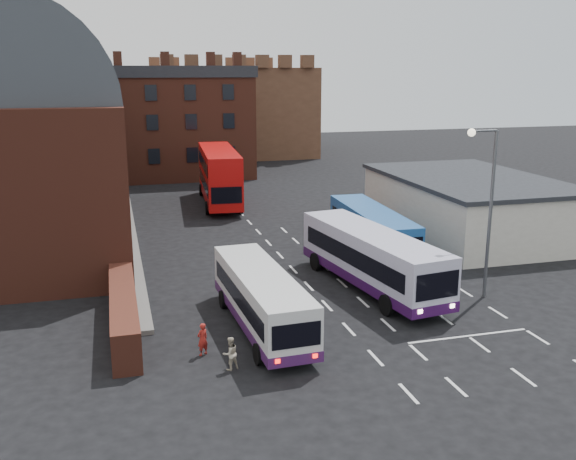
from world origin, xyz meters
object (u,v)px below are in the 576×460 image
object	(u,v)px
pedestrian_red	(203,339)
bus_white_outbound	(261,296)
pedestrian_beige	(230,353)
bus_white_inbound	(372,255)
street_lamp	(487,198)
bus_blue	(372,228)
bus_red_double	(219,175)

from	to	relation	value
pedestrian_red	bus_white_outbound	bearing A→B (deg)	-175.53
pedestrian_red	pedestrian_beige	bearing A→B (deg)	88.63
bus_white_inbound	pedestrian_beige	world-z (taller)	bus_white_inbound
street_lamp	pedestrian_beige	size ratio (longest dim) A/B	6.47
bus_white_inbound	bus_blue	xyz separation A→B (m)	(2.77, 6.56, -0.18)
street_lamp	pedestrian_beige	world-z (taller)	street_lamp
bus_red_double	pedestrian_red	bearing A→B (deg)	83.42
bus_white_outbound	bus_red_double	xyz separation A→B (m)	(2.84, 28.74, 1.00)
bus_red_double	street_lamp	xyz separation A→B (m)	(9.39, -27.71, 2.83)
bus_white_outbound	bus_white_inbound	distance (m)	8.19
bus_white_outbound	bus_white_inbound	xyz separation A→B (m)	(7.17, 3.94, 0.28)
bus_white_inbound	pedestrian_beige	xyz separation A→B (m)	(-9.36, -7.71, -1.22)
bus_white_inbound	pedestrian_beige	bearing A→B (deg)	31.27
bus_blue	bus_white_outbound	bearing A→B (deg)	48.65
street_lamp	pedestrian_beige	distance (m)	15.92
bus_white_outbound	bus_red_double	world-z (taller)	bus_red_double
pedestrian_beige	bus_blue	bearing A→B (deg)	-151.10
street_lamp	bus_white_inbound	bearing A→B (deg)	150.07
pedestrian_red	pedestrian_beige	world-z (taller)	pedestrian_red
bus_white_outbound	pedestrian_red	world-z (taller)	bus_white_outbound
bus_white_outbound	pedestrian_beige	distance (m)	4.45
bus_red_double	pedestrian_red	size ratio (longest dim) A/B	8.71
bus_red_double	pedestrian_beige	bearing A→B (deg)	85.50
pedestrian_red	street_lamp	bearing A→B (deg)	161.71
bus_white_inbound	street_lamp	bearing A→B (deg)	141.87
pedestrian_beige	bus_red_double	bearing A→B (deg)	-119.53
bus_white_outbound	pedestrian_red	bearing A→B (deg)	-148.21
pedestrian_beige	bus_white_outbound	bearing A→B (deg)	-140.91
bus_blue	pedestrian_beige	size ratio (longest dim) A/B	7.77
bus_blue	street_lamp	bearing A→B (deg)	105.65
bus_red_double	street_lamp	distance (m)	29.39
bus_blue	pedestrian_beige	xyz separation A→B (m)	(-12.13, -14.27, -1.04)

